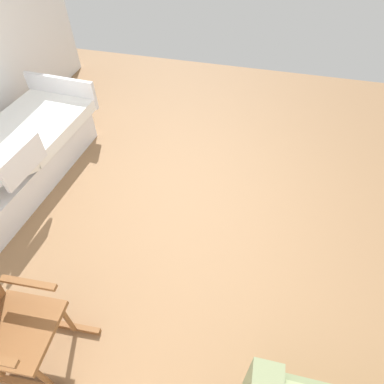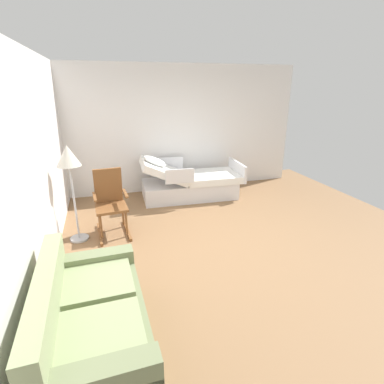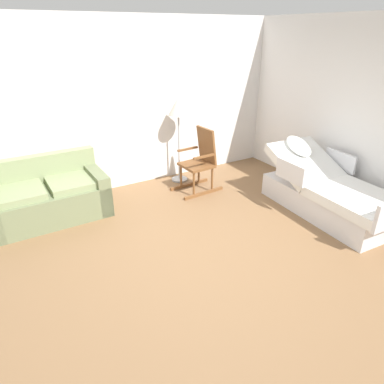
% 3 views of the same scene
% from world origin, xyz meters
% --- Properties ---
extents(ground_plane, '(6.59, 6.59, 0.00)m').
position_xyz_m(ground_plane, '(0.00, 0.00, 0.00)').
color(ground_plane, olive).
extents(back_wall, '(5.47, 0.10, 2.70)m').
position_xyz_m(back_wall, '(0.00, 2.56, 1.35)').
color(back_wall, white).
rests_on(back_wall, ground).
extents(side_wall, '(0.10, 5.23, 2.70)m').
position_xyz_m(side_wall, '(2.69, 0.00, 1.35)').
color(side_wall, white).
rests_on(side_wall, ground).
extents(hospital_bed, '(1.08, 2.14, 0.99)m').
position_xyz_m(hospital_bed, '(2.00, 0.06, 0.30)').
color(hospital_bed, silver).
rests_on(hospital_bed, ground).
extents(couch, '(1.62, 0.89, 0.85)m').
position_xyz_m(couch, '(-1.57, 1.99, 0.31)').
color(couch, '#737D57').
rests_on(couch, ground).
extents(rocking_chair, '(0.79, 0.53, 1.05)m').
position_xyz_m(rocking_chair, '(0.82, 1.72, 0.50)').
color(rocking_chair, brown).
rests_on(rocking_chair, ground).
extents(floor_lamp, '(0.34, 0.34, 1.48)m').
position_xyz_m(floor_lamp, '(0.70, 2.23, 1.23)').
color(floor_lamp, '#B2B5BA').
rests_on(floor_lamp, ground).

